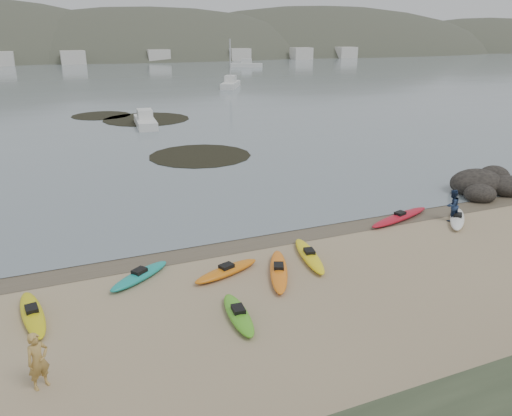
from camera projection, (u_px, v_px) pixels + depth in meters
name	position (u px, v px, depth m)	size (l,w,h in m)	color
ground	(256.00, 237.00, 24.03)	(600.00, 600.00, 0.00)	tan
wet_sand	(258.00, 239.00, 23.77)	(60.00, 60.00, 0.00)	brown
water	(51.00, 49.00, 284.43)	(1200.00, 1200.00, 0.00)	slate
kayaks	(286.00, 259.00, 21.36)	(22.42, 8.12, 0.34)	white
person_west	(38.00, 361.00, 13.65)	(0.62, 0.41, 1.70)	tan
person_east	(452.00, 205.00, 25.87)	(0.82, 0.64, 1.69)	#1A2B4E
rock_cluster	(486.00, 188.00, 30.82)	(5.20, 3.81, 1.71)	black
kelp_mats	(148.00, 127.00, 51.44)	(12.57, 31.26, 0.04)	black
moored_boats	(128.00, 83.00, 91.28)	(85.60, 87.08, 1.22)	silver
far_hills	(164.00, 95.00, 212.19)	(550.00, 135.00, 80.00)	#384235
far_town	(88.00, 57.00, 151.43)	(199.00, 5.00, 4.00)	beige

